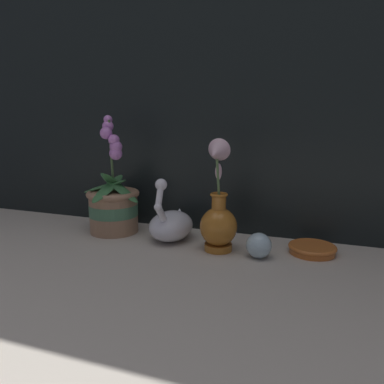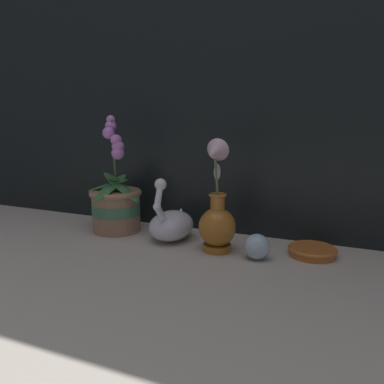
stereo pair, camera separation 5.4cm
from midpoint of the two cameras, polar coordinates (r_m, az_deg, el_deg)
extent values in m
plane|color=#BCB2A3|center=(1.00, 0.57, -10.19)|extent=(2.80, 2.80, 0.00)
cube|color=black|center=(1.21, 5.97, 22.46)|extent=(2.80, 0.03, 1.20)
cylinder|color=#9E7556|center=(1.24, -10.24, -2.81)|extent=(0.15, 0.15, 0.13)
cylinder|color=#477A56|center=(1.23, -10.25, -2.51)|extent=(0.16, 0.16, 0.04)
torus|color=#9E7556|center=(1.22, -10.34, -0.15)|extent=(0.17, 0.17, 0.02)
cylinder|color=#4C6B3D|center=(1.21, -10.54, 5.46)|extent=(0.01, 0.02, 0.22)
ellipsoid|color=#38703D|center=(1.20, -9.51, 0.77)|extent=(0.16, 0.08, 0.09)
ellipsoid|color=#38703D|center=(1.24, -9.85, 1.13)|extent=(0.07, 0.18, 0.11)
ellipsoid|color=#38703D|center=(1.23, -11.52, 0.96)|extent=(0.15, 0.06, 0.06)
ellipsoid|color=#38703D|center=(1.20, -11.08, 0.69)|extent=(0.04, 0.17, 0.07)
sphere|color=#C67AD1|center=(1.20, -11.01, 10.79)|extent=(0.03, 0.03, 0.03)
sphere|color=#C67AD1|center=(1.20, -11.02, 9.83)|extent=(0.03, 0.03, 0.03)
sphere|color=#C67AD1|center=(1.18, -11.32, 8.81)|extent=(0.04, 0.04, 0.04)
sphere|color=#C67AD1|center=(1.17, -10.20, 7.83)|extent=(0.03, 0.03, 0.03)
sphere|color=#C67AD1|center=(1.17, -9.91, 6.84)|extent=(0.04, 0.04, 0.04)
sphere|color=#C67AD1|center=(1.17, -9.94, 5.85)|extent=(0.04, 0.04, 0.04)
ellipsoid|color=white|center=(1.13, -1.79, -5.13)|extent=(0.13, 0.17, 0.09)
cone|color=white|center=(1.19, -0.55, -3.73)|extent=(0.06, 0.08, 0.07)
cylinder|color=white|center=(1.06, -3.31, -3.44)|extent=(0.02, 0.06, 0.07)
sphere|color=white|center=(1.04, -3.87, -2.28)|extent=(0.02, 0.02, 0.02)
cylinder|color=white|center=(1.04, -3.60, -0.55)|extent=(0.02, 0.04, 0.07)
sphere|color=white|center=(1.04, -3.35, 1.16)|extent=(0.03, 0.03, 0.03)
cylinder|color=#B26B23|center=(1.06, 5.31, -8.39)|extent=(0.08, 0.08, 0.02)
ellipsoid|color=#B26B23|center=(1.04, 5.37, -5.35)|extent=(0.10, 0.10, 0.11)
cylinder|color=#B26B23|center=(1.02, 5.44, -1.59)|extent=(0.04, 0.04, 0.04)
torus|color=#B26B23|center=(1.02, 5.46, -0.44)|extent=(0.05, 0.05, 0.01)
cylinder|color=#567A47|center=(1.00, 5.31, 2.19)|extent=(0.01, 0.03, 0.10)
cone|color=beige|center=(0.97, 5.00, 5.98)|extent=(0.06, 0.07, 0.07)
ellipsoid|color=beige|center=(1.00, 5.41, 3.07)|extent=(0.02, 0.02, 0.04)
sphere|color=silver|center=(1.00, 11.39, -8.18)|extent=(0.07, 0.07, 0.07)
cylinder|color=#C66628|center=(1.07, 19.25, -8.56)|extent=(0.12, 0.12, 0.02)
torus|color=#C66628|center=(1.07, 19.27, -8.23)|extent=(0.13, 0.13, 0.01)
camera|label=1|loc=(0.03, -88.57, 0.29)|focal=35.00mm
camera|label=2|loc=(0.03, 91.43, -0.29)|focal=35.00mm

